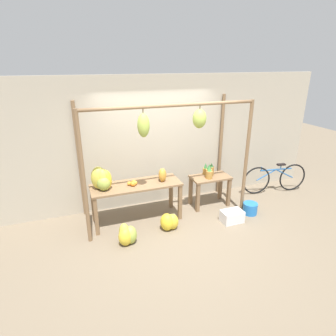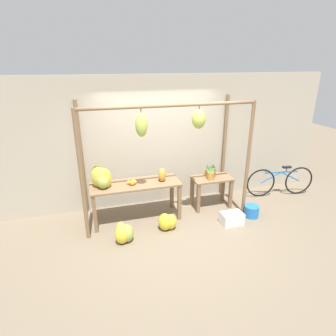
# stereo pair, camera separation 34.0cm
# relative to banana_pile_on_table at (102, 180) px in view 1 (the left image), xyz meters

# --- Properties ---
(ground_plane) EXTENTS (20.00, 20.00, 0.00)m
(ground_plane) POSITION_rel_banana_pile_on_table_xyz_m (1.24, -0.65, -0.98)
(ground_plane) COLOR #756651
(shop_wall_back) EXTENTS (8.00, 0.08, 2.80)m
(shop_wall_back) POSITION_rel_banana_pile_on_table_xyz_m (1.24, 0.70, 0.42)
(shop_wall_back) COLOR #B2A893
(shop_wall_back) RESTS_ON ground_plane
(stall_awning) EXTENTS (3.25, 1.17, 2.36)m
(stall_awning) POSITION_rel_banana_pile_on_table_xyz_m (1.26, -0.16, 0.67)
(stall_awning) COLOR brown
(stall_awning) RESTS_ON ground_plane
(display_table_main) EXTENTS (1.75, 0.62, 0.79)m
(display_table_main) POSITION_rel_banana_pile_on_table_xyz_m (0.63, -0.00, -0.31)
(display_table_main) COLOR brown
(display_table_main) RESTS_ON ground_plane
(display_table_side) EXTENTS (0.85, 0.47, 0.69)m
(display_table_side) POSITION_rel_banana_pile_on_table_xyz_m (2.31, 0.07, -0.47)
(display_table_side) COLOR brown
(display_table_side) RESTS_ON ground_plane
(banana_pile_on_table) EXTENTS (0.41, 0.42, 0.44)m
(banana_pile_on_table) POSITION_rel_banana_pile_on_table_xyz_m (0.00, 0.00, 0.00)
(banana_pile_on_table) COLOR yellow
(banana_pile_on_table) RESTS_ON display_table_main
(orange_pile) EXTENTS (0.19, 0.17, 0.09)m
(orange_pile) POSITION_rel_banana_pile_on_table_xyz_m (0.57, -0.04, -0.15)
(orange_pile) COLOR orange
(orange_pile) RESTS_ON display_table_main
(pineapple_cluster) EXTENTS (0.25, 0.37, 0.31)m
(pineapple_cluster) POSITION_rel_banana_pile_on_table_xyz_m (2.26, 0.08, -0.17)
(pineapple_cluster) COLOR #A3702D
(pineapple_cluster) RESTS_ON display_table_side
(banana_pile_ground_left) EXTENTS (0.39, 0.37, 0.39)m
(banana_pile_ground_left) POSITION_rel_banana_pile_on_table_xyz_m (0.26, -0.72, -0.81)
(banana_pile_ground_left) COLOR #9EB247
(banana_pile_ground_left) RESTS_ON ground_plane
(banana_pile_ground_right) EXTENTS (0.41, 0.33, 0.34)m
(banana_pile_ground_right) POSITION_rel_banana_pile_on_table_xyz_m (1.12, -0.56, -0.82)
(banana_pile_ground_right) COLOR gold
(banana_pile_ground_right) RESTS_ON ground_plane
(fruit_crate_white) EXTENTS (0.43, 0.28, 0.24)m
(fruit_crate_white) POSITION_rel_banana_pile_on_table_xyz_m (2.40, -0.72, -0.87)
(fruit_crate_white) COLOR silver
(fruit_crate_white) RESTS_ON ground_plane
(blue_bucket) EXTENTS (0.30, 0.30, 0.24)m
(blue_bucket) POSITION_rel_banana_pile_on_table_xyz_m (2.94, -0.57, -0.86)
(blue_bucket) COLOR blue
(blue_bucket) RESTS_ON ground_plane
(parked_bicycle) EXTENTS (1.65, 0.27, 0.73)m
(parked_bicycle) POSITION_rel_banana_pile_on_table_xyz_m (4.11, 0.12, -0.62)
(parked_bicycle) COLOR black
(parked_bicycle) RESTS_ON ground_plane
(papaya_pile) EXTENTS (0.22, 0.26, 0.27)m
(papaya_pile) POSITION_rel_banana_pile_on_table_xyz_m (1.16, -0.02, -0.06)
(papaya_pile) COLOR gold
(papaya_pile) RESTS_ON display_table_main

